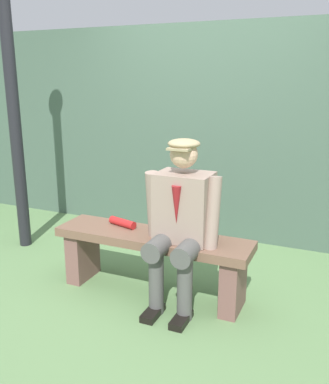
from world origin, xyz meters
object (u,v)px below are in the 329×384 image
Objects in this scene: bench at (152,252)px; rolled_magazine at (122,223)px; seated_man at (181,217)px; lamp_post at (12,91)px.

rolled_magazine is (0.30, -0.06, 0.18)m from bench.
bench is 1.24× the size of seated_man.
bench is 2.07m from lamp_post.
lamp_post reaches higher than rolled_magazine.
seated_man is 5.01× the size of rolled_magazine.
lamp_post is at bearing -13.12° from seated_man.
lamp_post is (1.64, -0.38, 1.20)m from bench.
seated_man is 0.60m from rolled_magazine.
bench is 0.35m from rolled_magazine.
bench is at bearing 166.85° from lamp_post.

